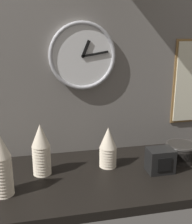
# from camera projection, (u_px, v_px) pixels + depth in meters

# --- Properties ---
(ground_plane) EXTENTS (1.60, 0.56, 0.04)m
(ground_plane) POSITION_uv_depth(u_px,v_px,m) (132.00, 173.00, 1.31)
(ground_plane) COLOR black
(wall_tiled_back) EXTENTS (1.60, 0.03, 1.05)m
(wall_tiled_back) POSITION_uv_depth(u_px,v_px,m) (119.00, 50.00, 1.41)
(wall_tiled_back) COLOR slate
(wall_tiled_back) RESTS_ON ground_plane
(cup_stack_far_left) EXTENTS (0.08, 0.08, 0.26)m
(cup_stack_far_left) POSITION_uv_depth(u_px,v_px,m) (1.00, 164.00, 1.07)
(cup_stack_far_left) COLOR beige
(cup_stack_far_left) RESTS_ON ground_plane
(cup_stack_left) EXTENTS (0.08, 0.08, 0.23)m
(cup_stack_left) POSITION_uv_depth(u_px,v_px,m) (41.00, 149.00, 1.23)
(cup_stack_left) COLOR beige
(cup_stack_left) RESTS_ON ground_plane
(cup_stack_center) EXTENTS (0.08, 0.08, 0.19)m
(cup_stack_center) POSITION_uv_depth(u_px,v_px,m) (108.00, 147.00, 1.31)
(cup_stack_center) COLOR beige
(cup_stack_center) RESTS_ON ground_plane
(bowl_stack_right) EXTENTS (0.15, 0.15, 0.09)m
(bowl_stack_right) POSITION_uv_depth(u_px,v_px,m) (181.00, 151.00, 1.39)
(bowl_stack_right) COLOR black
(bowl_stack_right) RESTS_ON ground_plane
(wall_clock) EXTENTS (0.33, 0.03, 0.33)m
(wall_clock) POSITION_uv_depth(u_px,v_px,m) (83.00, 56.00, 1.35)
(wall_clock) COLOR white
(napkin_dispenser) EXTENTS (0.12, 0.09, 0.11)m
(napkin_dispenser) POSITION_uv_depth(u_px,v_px,m) (160.00, 160.00, 1.27)
(napkin_dispenser) COLOR black
(napkin_dispenser) RESTS_ON ground_plane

